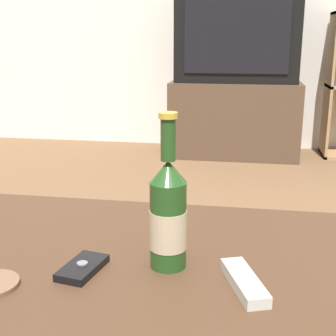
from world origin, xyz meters
TOP-DOWN VIEW (x-y plane):
  - coffee_table at (0.00, 0.00)m, footprint 1.32×0.78m
  - tv_stand at (0.13, 2.72)m, footprint 0.92×0.46m
  - television at (0.13, 2.71)m, footprint 0.84×0.40m
  - beer_bottle at (0.09, 0.06)m, footprint 0.07×0.07m
  - cell_phone at (-0.05, 0.02)m, footprint 0.07×0.11m
  - remote_control at (0.23, 0.01)m, footprint 0.09×0.15m

SIDE VIEW (x-z plane):
  - tv_stand at x=0.13m, z-range 0.00..0.54m
  - coffee_table at x=0.00m, z-range 0.16..0.60m
  - cell_phone at x=-0.05m, z-range 0.44..0.45m
  - remote_control at x=0.23m, z-range 0.44..0.46m
  - beer_bottle at x=0.09m, z-range 0.40..0.68m
  - television at x=0.13m, z-range 0.54..1.18m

